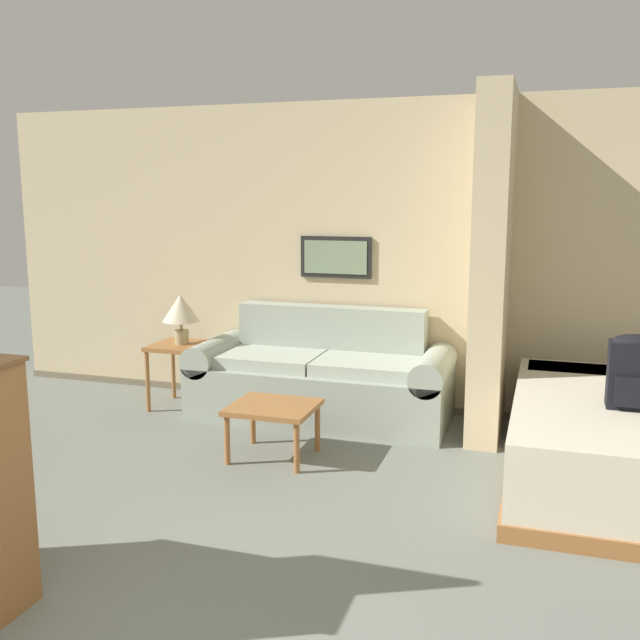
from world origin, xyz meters
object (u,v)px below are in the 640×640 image
Objects in this scene: table_lamp at (181,310)px; backpack at (635,371)px; coffee_table at (273,412)px; couch at (321,379)px.

backpack is at bearing -12.54° from table_lamp.
coffee_table is 2.35m from backpack.
couch is 4.65× the size of backpack.
table_lamp reaches higher than couch.
couch reaches higher than coffee_table.
table_lamp is (-1.19, 0.89, 0.52)m from coffee_table.
coffee_table is 1.58m from table_lamp.
backpack reaches higher than coffee_table.
table_lamp is 3.59m from backpack.
table_lamp is at bearing 143.19° from coffee_table.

